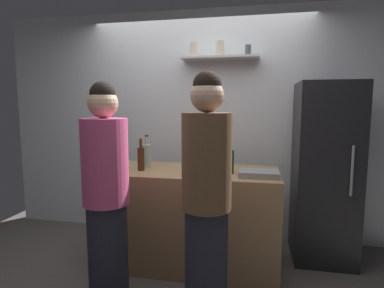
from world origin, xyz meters
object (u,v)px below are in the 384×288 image
at_px(wine_bottle_pale_glass, 147,155).
at_px(baking_pan, 259,174).
at_px(refrigerator, 324,172).
at_px(wine_bottle_amber_glass, 141,158).
at_px(utensil_holder, 216,160).
at_px(wine_bottle_green_glass, 230,161).
at_px(person_brown_jacket, 206,201).
at_px(water_bottle_plastic, 107,161).
at_px(person_pink_top, 106,198).

bearing_deg(wine_bottle_pale_glass, baking_pan, -10.77).
bearing_deg(refrigerator, baking_pan, -141.18).
distance_m(wine_bottle_pale_glass, wine_bottle_amber_glass, 0.17).
bearing_deg(utensil_holder, wine_bottle_green_glass, -63.84).
bearing_deg(baking_pan, wine_bottle_green_glass, 163.78).
bearing_deg(person_brown_jacket, wine_bottle_green_glass, 13.40).
distance_m(wine_bottle_pale_glass, person_brown_jacket, 1.14).
xyz_separation_m(refrigerator, water_bottle_plastic, (-2.00, -0.62, 0.15)).
xyz_separation_m(refrigerator, utensil_holder, (-1.07, -0.09, 0.10)).
bearing_deg(refrigerator, person_pink_top, -147.17).
height_order(wine_bottle_amber_glass, person_pink_top, person_pink_top).
xyz_separation_m(wine_bottle_pale_glass, person_pink_top, (-0.03, -0.83, -0.20)).
relative_size(refrigerator, wine_bottle_green_glass, 5.81).
relative_size(refrigerator, utensil_holder, 8.11).
bearing_deg(person_pink_top, utensil_holder, -105.72).
height_order(utensil_holder, person_pink_top, person_pink_top).
distance_m(utensil_holder, wine_bottle_amber_glass, 0.76).
bearing_deg(person_brown_jacket, person_pink_top, 108.38).
bearing_deg(water_bottle_plastic, wine_bottle_amber_glass, 27.98).
distance_m(refrigerator, wine_bottle_amber_glass, 1.80).
bearing_deg(person_brown_jacket, baking_pan, -7.56).
height_order(wine_bottle_green_glass, person_brown_jacket, person_brown_jacket).
bearing_deg(baking_pan, person_pink_top, -151.03).
height_order(baking_pan, person_brown_jacket, person_brown_jacket).
bearing_deg(wine_bottle_green_glass, person_pink_top, -141.07).
height_order(baking_pan, utensil_holder, utensil_holder).
distance_m(wine_bottle_amber_glass, person_pink_top, 0.68).
relative_size(wine_bottle_green_glass, person_pink_top, 0.18).
bearing_deg(baking_pan, water_bottle_plastic, -175.45).
height_order(water_bottle_plastic, person_brown_jacket, person_brown_jacket).
xyz_separation_m(refrigerator, wine_bottle_green_glass, (-0.90, -0.44, 0.16)).
height_order(refrigerator, wine_bottle_pale_glass, refrigerator).
bearing_deg(refrigerator, wine_bottle_amber_glass, -164.49).
bearing_deg(wine_bottle_pale_glass, person_brown_jacket, -49.58).
bearing_deg(wine_bottle_amber_glass, baking_pan, -1.95).
distance_m(baking_pan, wine_bottle_pale_glass, 1.11).
bearing_deg(wine_bottle_amber_glass, wine_bottle_pale_glass, 90.80).
height_order(wine_bottle_pale_glass, person_brown_jacket, person_brown_jacket).
xyz_separation_m(utensil_holder, wine_bottle_amber_glass, (-0.66, -0.39, 0.06)).
relative_size(refrigerator, person_brown_jacket, 1.00).
height_order(baking_pan, water_bottle_plastic, water_bottle_plastic).
bearing_deg(wine_bottle_amber_glass, person_brown_jacket, -43.39).
xyz_separation_m(water_bottle_plastic, person_pink_top, (0.24, -0.51, -0.18)).
relative_size(wine_bottle_pale_glass, wine_bottle_amber_glass, 1.06).
height_order(wine_bottle_pale_glass, wine_bottle_amber_glass, wine_bottle_pale_glass).
relative_size(refrigerator, baking_pan, 5.16).
relative_size(baking_pan, person_pink_top, 0.20).
bearing_deg(refrigerator, wine_bottle_pale_glass, -169.86).
relative_size(baking_pan, water_bottle_plastic, 1.43).
xyz_separation_m(wine_bottle_amber_glass, person_brown_jacket, (0.73, -0.69, -0.16)).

